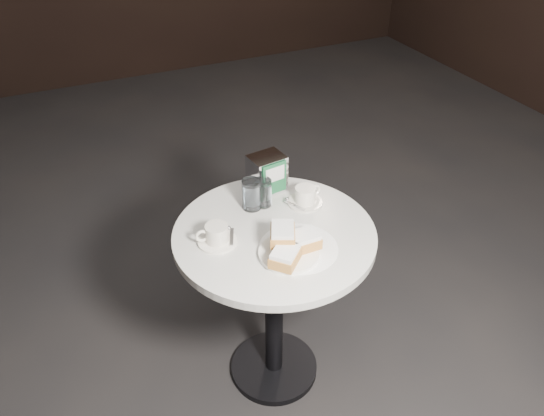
{
  "coord_description": "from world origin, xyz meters",
  "views": [
    {
      "loc": [
        -0.6,
        -1.29,
        1.87
      ],
      "look_at": [
        0.0,
        0.02,
        0.83
      ],
      "focal_mm": 35.0,
      "sensor_mm": 36.0,
      "label": 1
    }
  ],
  "objects_px": {
    "beignet_plate": "(290,247)",
    "coffee_cup_left": "(216,235)",
    "cafe_table": "(274,274)",
    "water_glass_right": "(263,193)",
    "napkin_dispenser": "(267,174)",
    "coffee_cup_right": "(305,197)",
    "water_glass_left": "(252,195)"
  },
  "relations": [
    {
      "from": "beignet_plate",
      "to": "coffee_cup_left",
      "type": "xyz_separation_m",
      "value": [
        -0.19,
        0.16,
        -0.01
      ]
    },
    {
      "from": "cafe_table",
      "to": "coffee_cup_left",
      "type": "xyz_separation_m",
      "value": [
        -0.2,
        0.03,
        0.23
      ]
    },
    {
      "from": "coffee_cup_left",
      "to": "coffee_cup_right",
      "type": "relative_size",
      "value": 0.96
    },
    {
      "from": "coffee_cup_right",
      "to": "coffee_cup_left",
      "type": "bearing_deg",
      "value": -179.96
    },
    {
      "from": "beignet_plate",
      "to": "coffee_cup_left",
      "type": "height_order",
      "value": "beignet_plate"
    },
    {
      "from": "napkin_dispenser",
      "to": "water_glass_right",
      "type": "bearing_deg",
      "value": -131.76
    },
    {
      "from": "coffee_cup_left",
      "to": "water_glass_right",
      "type": "bearing_deg",
      "value": 38.4
    },
    {
      "from": "coffee_cup_left",
      "to": "coffee_cup_right",
      "type": "bearing_deg",
      "value": 19.46
    },
    {
      "from": "cafe_table",
      "to": "coffee_cup_left",
      "type": "relative_size",
      "value": 5.06
    },
    {
      "from": "beignet_plate",
      "to": "coffee_cup_left",
      "type": "bearing_deg",
      "value": 140.24
    },
    {
      "from": "coffee_cup_left",
      "to": "water_glass_right",
      "type": "relative_size",
      "value": 1.42
    },
    {
      "from": "cafe_table",
      "to": "napkin_dispenser",
      "type": "distance_m",
      "value": 0.37
    },
    {
      "from": "coffee_cup_right",
      "to": "napkin_dispenser",
      "type": "bearing_deg",
      "value": 111.73
    },
    {
      "from": "beignet_plate",
      "to": "coffee_cup_right",
      "type": "xyz_separation_m",
      "value": [
        0.18,
        0.24,
        -0.01
      ]
    },
    {
      "from": "water_glass_right",
      "to": "coffee_cup_right",
      "type": "bearing_deg",
      "value": -21.61
    },
    {
      "from": "water_glass_left",
      "to": "beignet_plate",
      "type": "bearing_deg",
      "value": -88.45
    },
    {
      "from": "coffee_cup_right",
      "to": "water_glass_left",
      "type": "relative_size",
      "value": 1.35
    },
    {
      "from": "cafe_table",
      "to": "coffee_cup_left",
      "type": "bearing_deg",
      "value": 172.72
    },
    {
      "from": "water_glass_left",
      "to": "napkin_dispenser",
      "type": "height_order",
      "value": "napkin_dispenser"
    },
    {
      "from": "coffee_cup_left",
      "to": "napkin_dispenser",
      "type": "relative_size",
      "value": 1.0
    },
    {
      "from": "water_glass_right",
      "to": "napkin_dispenser",
      "type": "distance_m",
      "value": 0.1
    },
    {
      "from": "cafe_table",
      "to": "water_glass_right",
      "type": "bearing_deg",
      "value": 80.04
    },
    {
      "from": "beignet_plate",
      "to": "water_glass_right",
      "type": "xyz_separation_m",
      "value": [
        0.04,
        0.3,
        0.01
      ]
    },
    {
      "from": "coffee_cup_left",
      "to": "water_glass_right",
      "type": "xyz_separation_m",
      "value": [
        0.23,
        0.14,
        0.02
      ]
    },
    {
      "from": "beignet_plate",
      "to": "napkin_dispenser",
      "type": "height_order",
      "value": "napkin_dispenser"
    },
    {
      "from": "cafe_table",
      "to": "beignet_plate",
      "type": "relative_size",
      "value": 2.84
    },
    {
      "from": "coffee_cup_right",
      "to": "water_glass_left",
      "type": "distance_m",
      "value": 0.2
    },
    {
      "from": "coffee_cup_left",
      "to": "water_glass_left",
      "type": "bearing_deg",
      "value": 44.08
    },
    {
      "from": "coffee_cup_left",
      "to": "napkin_dispenser",
      "type": "height_order",
      "value": "napkin_dispenser"
    },
    {
      "from": "cafe_table",
      "to": "coffee_cup_right",
      "type": "bearing_deg",
      "value": 31.25
    },
    {
      "from": "beignet_plate",
      "to": "coffee_cup_right",
      "type": "relative_size",
      "value": 1.72
    },
    {
      "from": "water_glass_left",
      "to": "cafe_table",
      "type": "bearing_deg",
      "value": -84.59
    }
  ]
}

